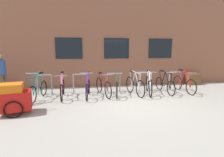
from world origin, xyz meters
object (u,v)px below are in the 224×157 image
bicycle_teal (39,89)px  bike_trailer (14,98)px  bicycle_green (117,86)px  person_by_bench (2,72)px  planter_box (193,79)px  bicycle_silver (135,85)px  bicycle_red (184,84)px  bicycle_black (165,84)px  bicycle_white (149,85)px  bicycle_purple (88,88)px  bicycle_pink (62,88)px  bicycle_maroon (103,86)px

bicycle_teal → bike_trailer: bearing=-100.5°
bicycle_teal → bike_trailer: 1.61m
bicycle_green → person_by_bench: size_ratio=1.00×
planter_box → bicycle_silver: bearing=-157.8°
bike_trailer → planter_box: bearing=21.5°
bicycle_red → planter_box: bearing=45.4°
bicycle_red → bicycle_silver: 2.34m
bicycle_teal → bicycle_red: (6.24, 0.09, 0.01)m
bicycle_teal → bicycle_black: size_ratio=0.99×
bicycle_teal → bicycle_white: bearing=0.6°
bicycle_teal → bicycle_red: bearing=0.8°
bicycle_purple → bike_trailer: 2.70m
bicycle_white → bicycle_black: bearing=5.9°
bicycle_green → bicycle_silver: bearing=-3.2°
bicycle_red → bicycle_silver: (-2.33, -0.06, 0.01)m
bicycle_purple → planter_box: bearing=15.5°
bicycle_purple → bicycle_pink: bicycle_purple is taller
bicycle_white → bike_trailer: size_ratio=1.19×
bicycle_green → person_by_bench: (-4.75, 0.76, 0.61)m
bicycle_teal → planter_box: size_ratio=2.43×
bicycle_purple → bicycle_teal: size_ratio=1.01×
bicycle_green → planter_box: bearing=18.2°
bicycle_purple → person_by_bench: size_ratio=1.00×
bicycle_pink → bike_trailer: (-1.19, -1.62, 0.11)m
bicycle_pink → planter_box: bicycle_pink is taller
bicycle_purple → bicycle_red: bicycle_purple is taller
bicycle_silver → bicycle_white: bicycle_silver is taller
bicycle_green → bicycle_red: 3.11m
bicycle_pink → bicycle_silver: size_ratio=1.06×
bicycle_green → bicycle_maroon: 0.57m
bicycle_white → bike_trailer: (-4.84, -1.62, 0.09)m
bicycle_pink → bicycle_red: (5.34, 0.04, 0.00)m
bicycle_white → person_by_bench: size_ratio=1.03×
bicycle_silver → person_by_bench: person_by_bench is taller
bicycle_green → bicycle_black: 2.20m
planter_box → bicycle_green: bearing=-161.8°
bike_trailer → bicycle_pink: bearing=53.7°
bicycle_pink → bicycle_maroon: bearing=2.8°
bicycle_white → planter_box: size_ratio=2.53×
bicycle_purple → bicycle_maroon: (0.65, 0.15, 0.00)m
bicycle_purple → planter_box: bicycle_purple is taller
bicycle_black → bicycle_red: 0.91m
bicycle_purple → bicycle_teal: 1.91m
bicycle_purple → bicycle_green: bearing=4.5°
bicycle_pink → person_by_bench: 2.70m
bicycle_green → bicycle_teal: bearing=-178.7°
person_by_bench → planter_box: bearing=4.6°
bicycle_pink → person_by_bench: person_by_bench is taller
bicycle_teal → planter_box: bicycle_teal is taller
bicycle_black → planter_box: (2.38, 1.45, -0.07)m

